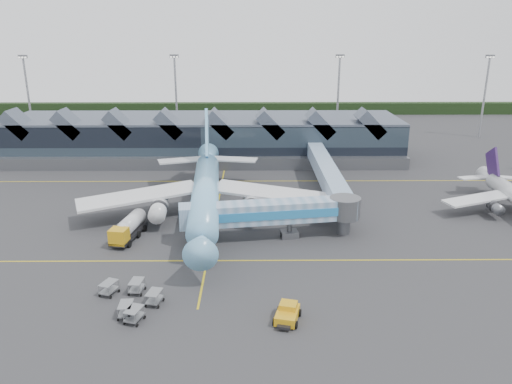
{
  "coord_description": "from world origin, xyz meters",
  "views": [
    {
      "loc": [
        5.98,
        -67.76,
        29.27
      ],
      "look_at": [
        6.61,
        5.82,
        5.0
      ],
      "focal_mm": 35.0,
      "sensor_mm": 36.0,
      "label": 1
    }
  ],
  "objects_px": {
    "main_airliner": "(206,190)",
    "pushback_tug": "(287,314)",
    "fuel_truck": "(129,226)",
    "jet_bridge": "(282,212)"
  },
  "relations": [
    {
      "from": "jet_bridge",
      "to": "pushback_tug",
      "type": "xyz_separation_m",
      "value": [
        -0.65,
        -21.83,
        -3.15
      ]
    },
    {
      "from": "main_airliner",
      "to": "fuel_truck",
      "type": "bearing_deg",
      "value": -143.36
    },
    {
      "from": "jet_bridge",
      "to": "fuel_truck",
      "type": "bearing_deg",
      "value": 171.08
    },
    {
      "from": "main_airliner",
      "to": "jet_bridge",
      "type": "distance_m",
      "value": 14.81
    },
    {
      "from": "jet_bridge",
      "to": "pushback_tug",
      "type": "height_order",
      "value": "jet_bridge"
    },
    {
      "from": "main_airliner",
      "to": "pushback_tug",
      "type": "relative_size",
      "value": 11.03
    },
    {
      "from": "jet_bridge",
      "to": "fuel_truck",
      "type": "height_order",
      "value": "jet_bridge"
    },
    {
      "from": "fuel_truck",
      "to": "pushback_tug",
      "type": "relative_size",
      "value": 2.22
    },
    {
      "from": "main_airliner",
      "to": "jet_bridge",
      "type": "relative_size",
      "value": 1.81
    },
    {
      "from": "fuel_truck",
      "to": "jet_bridge",
      "type": "bearing_deg",
      "value": 9.15
    }
  ]
}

